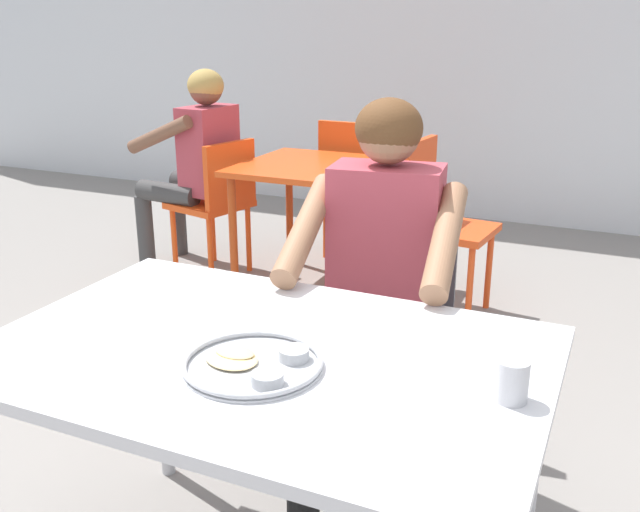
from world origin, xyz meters
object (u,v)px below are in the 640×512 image
object	(u,v)px
chair_foreground	(392,312)
chair_red_left	(218,198)
chair_red_right	(437,215)
chair_red_far	(354,181)
thali_tray	(254,363)
table_foreground	(264,376)
drinking_cup	(512,379)
table_background_red	(320,181)
diner_foreground	(379,267)
patron_background	(196,153)

from	to	relation	value
chair_foreground	chair_red_left	distance (m)	1.90
chair_red_right	chair_red_far	xyz separation A→B (m)	(-0.70, 0.61, -0.01)
thali_tray	chair_red_left	xyz separation A→B (m)	(-1.47, 2.18, -0.27)
thali_tray	chair_foreground	xyz separation A→B (m)	(-0.01, 0.97, -0.26)
table_foreground	chair_red_far	world-z (taller)	chair_red_far
chair_red_left	chair_red_right	xyz separation A→B (m)	(1.29, 0.02, 0.04)
drinking_cup	table_background_red	size ratio (longest dim) A/B	0.10
table_background_red	chair_red_left	distance (m)	0.64
diner_foreground	chair_red_far	distance (m)	2.25
diner_foreground	chair_red_left	distance (m)	2.08
diner_foreground	table_foreground	bearing A→B (deg)	-93.92
drinking_cup	chair_red_right	world-z (taller)	chair_red_right
table_foreground	chair_foreground	world-z (taller)	chair_foreground
thali_tray	chair_red_far	size ratio (longest dim) A/B	0.35
diner_foreground	chair_red_far	size ratio (longest dim) A/B	1.41
diner_foreground	chair_red_right	size ratio (longest dim) A/B	1.39
drinking_cup	chair_red_left	bearing A→B (deg)	133.70
table_background_red	chair_red_right	size ratio (longest dim) A/B	0.94
table_foreground	chair_red_left	world-z (taller)	chair_red_left
table_foreground	chair_red_far	size ratio (longest dim) A/B	1.46
chair_foreground	chair_red_far	size ratio (longest dim) A/B	0.97
chair_foreground	chair_red_left	xyz separation A→B (m)	(-1.46, 1.21, -0.02)
chair_foreground	diner_foreground	world-z (taller)	diner_foreground
chair_red_far	table_background_red	bearing A→B (deg)	-86.71
table_background_red	patron_background	bearing A→B (deg)	179.35
drinking_cup	chair_foreground	world-z (taller)	chair_foreground
chair_foreground	chair_red_right	size ratio (longest dim) A/B	0.96
drinking_cup	chair_red_far	bearing A→B (deg)	117.34
drinking_cup	chair_red_left	xyz separation A→B (m)	(-2.00, 2.09, -0.31)
thali_tray	patron_background	world-z (taller)	patron_background
diner_foreground	drinking_cup	bearing A→B (deg)	-52.36
diner_foreground	table_background_red	size ratio (longest dim) A/B	1.48
chair_foreground	table_background_red	xyz separation A→B (m)	(-0.84, 1.25, 0.13)
chair_red_right	patron_background	xyz separation A→B (m)	(-1.45, 0.04, 0.20)
chair_red_far	table_foreground	bearing A→B (deg)	-72.60
patron_background	chair_red_far	bearing A→B (deg)	37.08
table_background_red	chair_red_far	distance (m)	0.60
chair_foreground	patron_background	bearing A→B (deg)	142.26
table_foreground	diner_foreground	bearing A→B (deg)	86.08
table_foreground	patron_background	world-z (taller)	patron_background
chair_red_left	chair_red_far	size ratio (longest dim) A/B	0.92
chair_foreground	patron_background	world-z (taller)	patron_background
table_background_red	chair_red_left	bearing A→B (deg)	-176.19
chair_red_left	table_foreground	bearing A→B (deg)	-55.36
table_foreground	thali_tray	size ratio (longest dim) A/B	4.19
chair_red_left	patron_background	distance (m)	0.30
chair_foreground	chair_red_left	bearing A→B (deg)	140.40
chair_foreground	diner_foreground	size ratio (longest dim) A/B	0.69
table_foreground	chair_red_right	xyz separation A→B (m)	(-0.15, 2.10, -0.16)
diner_foreground	chair_foreground	bearing A→B (deg)	96.00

